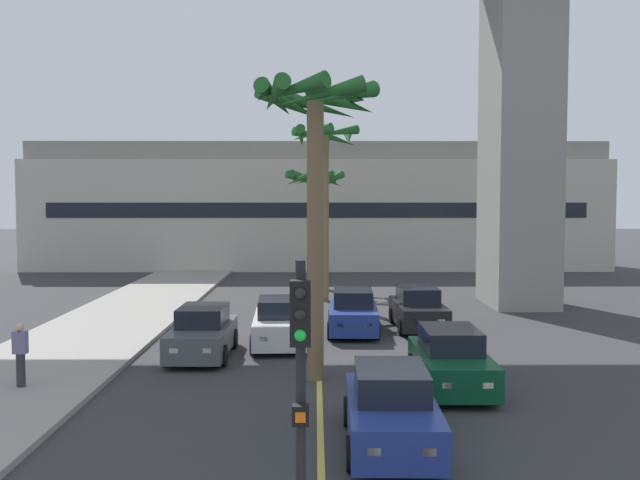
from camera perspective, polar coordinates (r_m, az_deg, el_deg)
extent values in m
cube|color=#9E9991|center=(20.18, -23.84, -10.81)|extent=(4.80, 80.00, 0.15)
cube|color=#DBCC4C|center=(26.39, -0.15, -7.35)|extent=(0.14, 56.00, 0.01)
cube|color=gray|center=(34.13, 15.59, 9.15)|extent=(2.80, 4.40, 16.84)
cube|color=beige|center=(51.05, -0.26, 2.05)|extent=(39.46, 8.00, 7.44)
cube|color=#9C998D|center=(51.13, -0.26, 6.89)|extent=(38.67, 7.20, 1.20)
cube|color=black|center=(47.02, -0.25, 2.39)|extent=(35.51, 0.04, 1.00)
cube|color=navy|center=(26.29, 2.65, -6.12)|extent=(1.84, 4.16, 0.80)
cube|color=black|center=(26.33, 2.64, -4.61)|extent=(1.46, 2.10, 0.60)
cube|color=#F2EDCC|center=(24.31, 3.84, -6.79)|extent=(0.24, 0.09, 0.14)
cube|color=#F2EDCC|center=(24.30, 1.62, -6.79)|extent=(0.24, 0.09, 0.14)
cylinder|color=black|center=(25.11, 4.55, -7.18)|extent=(0.24, 0.65, 0.64)
cylinder|color=black|center=(25.08, 0.84, -7.19)|extent=(0.24, 0.65, 0.64)
cylinder|color=black|center=(27.61, 4.28, -6.21)|extent=(0.24, 0.65, 0.64)
cylinder|color=black|center=(27.58, 0.91, -6.21)|extent=(0.24, 0.65, 0.64)
cube|color=navy|center=(14.64, 5.69, -13.90)|extent=(1.79, 4.14, 0.80)
cube|color=black|center=(14.59, 5.66, -11.17)|extent=(1.44, 2.08, 0.60)
cube|color=#F2EDCC|center=(12.78, 8.66, -16.30)|extent=(0.24, 0.09, 0.14)
cube|color=#F2EDCC|center=(12.69, 4.30, -16.41)|extent=(0.24, 0.09, 0.14)
cylinder|color=black|center=(13.62, 9.69, -16.43)|extent=(0.23, 0.64, 0.64)
cylinder|color=black|center=(13.47, 2.59, -16.61)|extent=(0.23, 0.64, 0.64)
cylinder|color=black|center=(16.01, 8.25, -13.37)|extent=(0.23, 0.64, 0.64)
cylinder|color=black|center=(15.88, 2.30, -13.47)|extent=(0.23, 0.64, 0.64)
cube|color=black|center=(27.29, 7.82, -5.80)|extent=(1.79, 4.14, 0.80)
cube|color=black|center=(27.34, 7.78, -4.34)|extent=(1.44, 2.08, 0.60)
cube|color=#F2EDCC|center=(25.42, 9.61, -6.38)|extent=(0.24, 0.09, 0.14)
cube|color=#F2EDCC|center=(25.25, 7.52, -6.43)|extent=(0.24, 0.09, 0.14)
cylinder|color=black|center=(26.25, 10.02, -6.76)|extent=(0.23, 0.64, 0.64)
cylinder|color=black|center=(25.98, 6.50, -6.84)|extent=(0.23, 0.64, 0.64)
cylinder|color=black|center=(28.71, 8.99, -5.88)|extent=(0.23, 0.64, 0.64)
cylinder|color=black|center=(28.46, 5.78, -5.93)|extent=(0.23, 0.64, 0.64)
cube|color=#0C4728|center=(19.00, 10.38, -9.88)|extent=(1.71, 4.10, 0.80)
cube|color=black|center=(19.00, 10.32, -7.78)|extent=(1.40, 2.05, 0.60)
cube|color=#F2EDCC|center=(17.18, 13.21, -11.18)|extent=(0.24, 0.08, 0.14)
cube|color=#F2EDCC|center=(16.99, 10.08, -11.31)|extent=(0.24, 0.08, 0.14)
cylinder|color=black|center=(18.03, 13.71, -11.51)|extent=(0.22, 0.64, 0.64)
cylinder|color=black|center=(17.72, 8.53, -11.71)|extent=(0.22, 0.64, 0.64)
cylinder|color=black|center=(20.43, 11.97, -9.71)|extent=(0.22, 0.64, 0.64)
cylinder|color=black|center=(20.16, 7.41, -9.84)|extent=(0.22, 0.64, 0.64)
cube|color=#4C5156|center=(22.63, -9.34, -7.72)|extent=(1.75, 4.12, 0.80)
cube|color=black|center=(22.65, -9.29, -5.96)|extent=(1.42, 2.07, 0.60)
cube|color=#F2EDCC|center=(20.60, -8.99, -8.68)|extent=(0.24, 0.08, 0.14)
cube|color=#F2EDCC|center=(20.77, -11.56, -8.61)|extent=(0.24, 0.08, 0.14)
cylinder|color=black|center=(21.33, -7.74, -9.11)|extent=(0.23, 0.64, 0.64)
cylinder|color=black|center=(21.61, -12.04, -8.99)|extent=(0.23, 0.64, 0.64)
cylinder|color=black|center=(23.79, -6.88, -7.79)|extent=(0.23, 0.64, 0.64)
cylinder|color=black|center=(24.05, -10.74, -7.71)|extent=(0.23, 0.64, 0.64)
cube|color=white|center=(24.04, -3.23, -7.02)|extent=(1.85, 4.16, 0.80)
cube|color=black|center=(24.08, -3.23, -5.37)|extent=(1.47, 2.10, 0.60)
cube|color=#F2EDCC|center=(22.06, -2.06, -7.84)|extent=(0.24, 0.09, 0.14)
cube|color=#F2EDCC|center=(22.07, -4.51, -7.84)|extent=(0.24, 0.09, 0.14)
cylinder|color=black|center=(22.85, -1.22, -8.23)|extent=(0.24, 0.65, 0.64)
cylinder|color=black|center=(22.87, -5.31, -8.24)|extent=(0.24, 0.65, 0.64)
cylinder|color=black|center=(25.34, -1.35, -7.07)|extent=(0.24, 0.65, 0.64)
cylinder|color=black|center=(25.36, -5.03, -7.08)|extent=(0.24, 0.65, 0.64)
cylinder|color=black|center=(8.78, -1.54, -15.39)|extent=(0.12, 0.12, 4.20)
cube|color=black|center=(8.28, -1.58, -5.83)|extent=(0.24, 0.20, 0.76)
sphere|color=black|center=(8.15, -1.59, -4.28)|extent=(0.14, 0.14, 0.14)
sphere|color=black|center=(8.18, -1.59, -5.95)|extent=(0.14, 0.14, 0.14)
sphere|color=#19D83F|center=(8.23, -1.59, -7.60)|extent=(0.14, 0.14, 0.14)
cube|color=black|center=(8.58, -1.56, -13.75)|extent=(0.20, 0.16, 0.24)
cube|color=orange|center=(8.50, -1.57, -13.91)|extent=(0.12, 0.03, 0.12)
cylinder|color=brown|center=(39.49, -0.44, 0.65)|extent=(0.45, 0.45, 6.06)
sphere|color=#236028|center=(39.46, -0.44, 5.27)|extent=(0.60, 0.60, 0.60)
cone|color=#236028|center=(39.54, 1.14, 4.84)|extent=(0.59, 2.24, 0.99)
cone|color=#236028|center=(40.27, 0.60, 4.75)|extent=(1.94, 1.80, 1.07)
cone|color=#236028|center=(40.54, -0.51, 4.84)|extent=(2.23, 0.53, 0.96)
cone|color=#236028|center=(40.31, -1.41, 4.82)|extent=(2.01, 1.72, 0.99)
cone|color=#236028|center=(39.59, -2.01, 4.99)|extent=(0.68, 2.26, 0.80)
cone|color=#236028|center=(38.72, -1.63, 4.87)|extent=(1.83, 1.92, 0.99)
cone|color=#236028|center=(38.37, -0.45, 4.89)|extent=(2.22, 0.45, 0.99)
cone|color=#236028|center=(38.80, 0.84, 4.82)|extent=(1.69, 2.03, 1.04)
cylinder|color=brown|center=(19.19, -0.38, 0.12)|extent=(0.45, 0.45, 7.66)
sphere|color=#236028|center=(19.37, -0.38, 11.95)|extent=(0.60, 0.60, 0.60)
cone|color=#236028|center=(19.51, 2.91, 11.24)|extent=(0.72, 2.30, 0.86)
cone|color=#236028|center=(19.97, 2.29, 10.72)|extent=(1.63, 2.10, 1.06)
cone|color=#236028|center=(20.42, -0.24, 10.57)|extent=(2.27, 0.54, 1.06)
cone|color=#236028|center=(20.22, -2.28, 10.63)|extent=(2.07, 1.69, 1.06)
cone|color=#236028|center=(19.69, -3.51, 11.02)|extent=(1.10, 2.28, 0.95)
cone|color=#236028|center=(19.09, -3.66, 11.36)|extent=(0.99, 2.30, 0.89)
cone|color=#236028|center=(18.45, -2.38, 11.81)|extent=(2.11, 1.64, 0.79)
cone|color=#236028|center=(18.25, 0.17, 11.52)|extent=(2.29, 0.78, 1.01)
cone|color=#236028|center=(18.58, 2.10, 11.47)|extent=(1.90, 1.92, 0.95)
cylinder|color=brown|center=(34.04, 0.38, 1.80)|extent=(0.40, 0.40, 7.95)
sphere|color=#236028|center=(34.17, 0.38, 8.73)|extent=(0.60, 0.60, 0.60)
cone|color=#236028|center=(34.15, 2.25, 8.11)|extent=(0.50, 2.25, 1.11)
cone|color=#236028|center=(35.06, 1.41, 8.00)|extent=(2.08, 1.65, 1.10)
cone|color=#236028|center=(35.12, -0.51, 8.25)|extent=(2.19, 1.46, 0.83)
cone|color=#236028|center=(34.16, -1.50, 8.17)|extent=(0.47, 2.25, 1.06)
cone|color=#236028|center=(33.23, -0.67, 8.45)|extent=(2.12, 1.61, 0.91)
cone|color=#236028|center=(33.22, 1.39, 8.56)|extent=(2.16, 1.53, 0.79)
cylinder|color=#2D2D38|center=(19.87, -22.70, -9.52)|extent=(0.22, 0.22, 0.85)
cube|color=slate|center=(19.73, -22.75, -7.52)|extent=(0.34, 0.22, 0.56)
sphere|color=beige|center=(19.66, -22.77, -6.40)|extent=(0.20, 0.20, 0.20)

